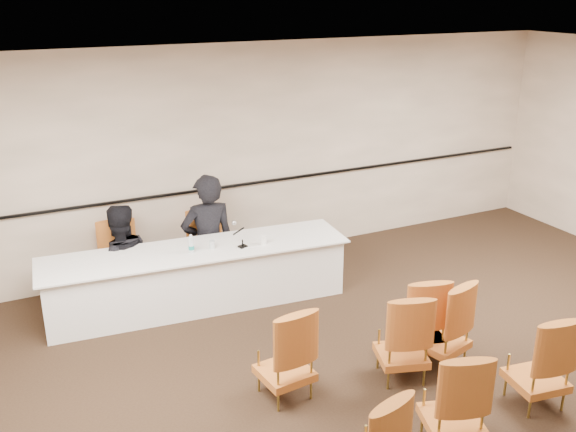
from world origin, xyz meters
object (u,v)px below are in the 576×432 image
object	(u,v)px
panel_table	(198,277)
coffee_cup	(263,240)
panelist_main	(208,246)
aud_chair_back_mid	(453,397)
panelist_second_chair	(120,262)
aud_chair_back_right	(539,359)
aud_chair_extra	(420,317)
aud_chair_front_left	(285,352)
aud_chair_front_mid	(403,335)
microphone	(242,236)
aud_chair_front_right	(442,323)
panelist_second	(121,268)
drinking_glass	(212,245)
water_bottle	(191,244)
panelist_main_chair	(209,249)

from	to	relation	value
panel_table	coffee_cup	xyz separation A→B (m)	(0.78, -0.21, 0.42)
panelist_main	aud_chair_back_mid	xyz separation A→B (m)	(0.77, -3.89, -0.05)
panelist_second_chair	aud_chair_back_mid	size ratio (longest dim) A/B	1.00
aud_chair_back_right	aud_chair_extra	size ratio (longest dim) A/B	1.00
aud_chair_front_left	aud_chair_back_mid	bearing A→B (deg)	-58.49
panelist_main	aud_chair_front_mid	distance (m)	3.04
microphone	aud_chair_back_mid	distance (m)	3.26
panel_table	aud_chair_front_mid	distance (m)	2.70
panelist_main	aud_chair_front_right	distance (m)	3.22
panelist_second	drinking_glass	bearing A→B (deg)	143.38
coffee_cup	aud_chair_back_right	size ratio (longest dim) A/B	0.13
panelist_main	coffee_cup	size ratio (longest dim) A/B	16.00
panel_table	panelist_second_chair	bearing A→B (deg)	146.88
aud_chair_front_right	aud_chair_back_right	size ratio (longest dim) A/B	1.00
water_bottle	aud_chair_front_right	bearing A→B (deg)	-50.18
microphone	aud_chair_front_right	xyz separation A→B (m)	(1.29, -2.15, -0.41)
panelist_main_chair	coffee_cup	bearing A→B (deg)	-53.25
panelist_main_chair	panelist_second	bearing A→B (deg)	180.00
aud_chair_front_left	aud_chair_back_mid	size ratio (longest dim) A/B	1.00
microphone	aud_chair_front_mid	xyz separation A→B (m)	(0.79, -2.17, -0.41)
water_bottle	panelist_second_chair	bearing A→B (deg)	135.71
panelist_second	aud_chair_front_right	size ratio (longest dim) A/B	1.75
panelist_main	panelist_second	world-z (taller)	panelist_main
aud_chair_front_mid	aud_chair_extra	bearing A→B (deg)	48.06
panelist_main	aud_chair_extra	distance (m)	2.98
panelist_main_chair	aud_chair_front_left	distance (m)	2.65
water_bottle	aud_chair_front_left	distance (m)	2.10
panelist_main	aud_chair_front_right	xyz separation A→B (m)	(1.48, -2.86, -0.05)
drinking_glass	panelist_main	bearing A→B (deg)	75.85
aud_chair_back_mid	panelist_main	bearing A→B (deg)	118.88
panelist_main_chair	aud_chair_front_left	bearing A→B (deg)	-88.94
panelist_second_chair	aud_chair_extra	xyz separation A→B (m)	(2.47, -2.75, 0.00)
aud_chair_front_mid	aud_chair_back_right	distance (m)	1.25
water_bottle	aud_chair_front_right	size ratio (longest dim) A/B	0.24
aud_chair_front_right	panelist_main_chair	bearing A→B (deg)	102.05
aud_chair_front_right	aud_chair_back_mid	size ratio (longest dim) A/B	1.00
coffee_cup	panelist_second	bearing A→B (deg)	152.07
aud_chair_front_mid	panelist_main	bearing A→B (deg)	126.54
panelist_second	water_bottle	xyz separation A→B (m)	(0.71, -0.69, 0.46)
panel_table	aud_chair_back_right	bearing A→B (deg)	-51.16
panelist_second_chair	aud_chair_back_right	bearing A→B (deg)	-47.51
microphone	panelist_second_chair	bearing A→B (deg)	134.13
microphone	aud_chair_front_right	bearing A→B (deg)	-73.33
water_bottle	coffee_cup	xyz separation A→B (m)	(0.86, -0.14, -0.05)
panelist_second	aud_chair_back_right	size ratio (longest dim) A/B	1.75
panel_table	panelist_main_chair	xyz separation A→B (m)	(0.32, 0.52, 0.11)
panelist_main_chair	coffee_cup	xyz separation A→B (m)	(0.45, -0.73, 0.32)
drinking_glass	aud_chair_back_right	bearing A→B (deg)	-57.87
panel_table	aud_chair_extra	bearing A→B (deg)	-46.75
aud_chair_front_mid	aud_chair_back_mid	size ratio (longest dim) A/B	1.00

